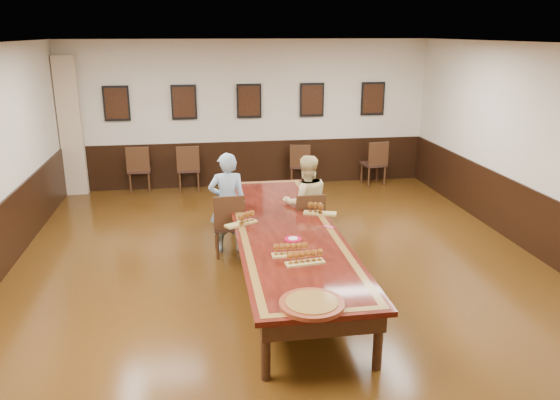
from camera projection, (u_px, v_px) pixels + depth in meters
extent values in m
cube|color=black|center=(285.00, 278.00, 7.77)|extent=(8.00, 10.00, 0.02)
cube|color=white|center=(286.00, 43.00, 6.82)|extent=(8.00, 10.00, 0.02)
cube|color=beige|center=(249.00, 114.00, 12.03)|extent=(8.00, 0.02, 3.20)
cube|color=beige|center=(559.00, 158.00, 7.88)|extent=(0.02, 10.00, 3.20)
imported|color=#487EB4|center=(228.00, 203.00, 8.47)|extent=(0.59, 0.40, 1.60)
imported|color=beige|center=(306.00, 203.00, 8.61)|extent=(0.79, 0.63, 1.53)
cube|color=#D14561|center=(329.00, 227.00, 7.57)|extent=(0.14, 0.15, 0.01)
cube|color=tan|center=(71.00, 127.00, 11.35)|extent=(0.45, 0.18, 2.90)
cube|color=black|center=(250.00, 163.00, 12.32)|extent=(7.98, 0.04, 1.00)
cube|color=black|center=(546.00, 230.00, 8.20)|extent=(0.04, 9.98, 1.00)
cube|color=black|center=(285.00, 230.00, 7.56)|extent=(1.40, 5.00, 0.06)
cube|color=olive|center=(285.00, 228.00, 7.55)|extent=(1.28, 4.88, 0.00)
cube|color=black|center=(285.00, 228.00, 7.55)|extent=(1.10, 4.70, 0.00)
cube|color=black|center=(285.00, 240.00, 7.60)|extent=(1.25, 4.85, 0.18)
cylinder|color=black|center=(265.00, 349.00, 5.40)|extent=(0.10, 0.10, 0.69)
cylinder|color=black|center=(378.00, 339.00, 5.56)|extent=(0.10, 0.10, 0.69)
cylinder|color=black|center=(233.00, 207.00, 9.78)|extent=(0.10, 0.10, 0.69)
cylinder|color=black|center=(296.00, 204.00, 9.94)|extent=(0.10, 0.10, 0.69)
cube|color=black|center=(117.00, 103.00, 11.46)|extent=(0.54, 0.03, 0.74)
cube|color=black|center=(116.00, 104.00, 11.45)|extent=(0.46, 0.01, 0.64)
cube|color=black|center=(184.00, 102.00, 11.67)|extent=(0.54, 0.03, 0.74)
cube|color=black|center=(184.00, 102.00, 11.65)|extent=(0.46, 0.01, 0.64)
cube|color=black|center=(249.00, 101.00, 11.87)|extent=(0.54, 0.03, 0.74)
cube|color=black|center=(249.00, 101.00, 11.85)|extent=(0.46, 0.01, 0.64)
cube|color=black|center=(312.00, 100.00, 12.08)|extent=(0.54, 0.03, 0.74)
cube|color=black|center=(312.00, 100.00, 12.06)|extent=(0.46, 0.01, 0.64)
cube|color=black|center=(373.00, 99.00, 12.28)|extent=(0.54, 0.03, 0.74)
cube|color=black|center=(373.00, 99.00, 12.26)|extent=(0.46, 0.01, 0.64)
cube|color=#A78D46|center=(241.00, 224.00, 7.66)|extent=(0.49, 0.36, 0.03)
cube|color=#A78D46|center=(320.00, 213.00, 8.10)|extent=(0.51, 0.29, 0.03)
cube|color=#A78D46|center=(290.00, 255.00, 6.60)|extent=(0.45, 0.14, 0.03)
cube|color=#A78D46|center=(305.00, 263.00, 6.37)|extent=(0.48, 0.20, 0.03)
cylinder|color=#B50C31|center=(293.00, 239.00, 7.10)|extent=(0.22, 0.22, 0.02)
cylinder|color=silver|center=(293.00, 238.00, 7.10)|extent=(0.12, 0.12, 0.01)
cylinder|color=maroon|center=(312.00, 304.00, 5.39)|extent=(0.82, 0.82, 0.04)
cylinder|color=olive|center=(312.00, 302.00, 5.39)|extent=(0.66, 0.66, 0.01)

